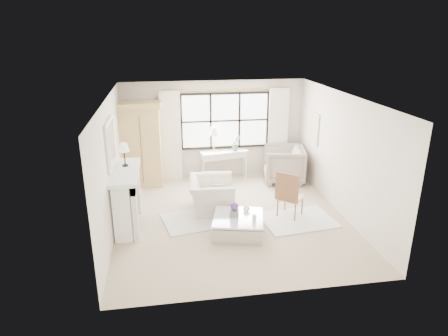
{
  "coord_description": "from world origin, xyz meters",
  "views": [
    {
      "loc": [
        -1.45,
        -7.93,
        4.02
      ],
      "look_at": [
        -0.14,
        0.2,
        1.12
      ],
      "focal_mm": 32.0,
      "sensor_mm": 36.0,
      "label": 1
    }
  ],
  "objects_px": {
    "club_armchair": "(212,195)",
    "coffee_table": "(238,225)",
    "console_table": "(224,165)",
    "armoire": "(142,144)"
  },
  "relations": [
    {
      "from": "club_armchair",
      "to": "coffee_table",
      "type": "relative_size",
      "value": 0.95
    },
    {
      "from": "club_armchair",
      "to": "coffee_table",
      "type": "xyz_separation_m",
      "value": [
        0.38,
        -1.22,
        -0.19
      ]
    },
    {
      "from": "armoire",
      "to": "coffee_table",
      "type": "distance_m",
      "value": 3.81
    },
    {
      "from": "console_table",
      "to": "coffee_table",
      "type": "height_order",
      "value": "console_table"
    },
    {
      "from": "club_armchair",
      "to": "console_table",
      "type": "bearing_deg",
      "value": -11.1
    },
    {
      "from": "club_armchair",
      "to": "coffee_table",
      "type": "bearing_deg",
      "value": -156.85
    },
    {
      "from": "armoire",
      "to": "coffee_table",
      "type": "height_order",
      "value": "armoire"
    },
    {
      "from": "armoire",
      "to": "console_table",
      "type": "relative_size",
      "value": 1.65
    },
    {
      "from": "club_armchair",
      "to": "coffee_table",
      "type": "height_order",
      "value": "club_armchair"
    },
    {
      "from": "console_table",
      "to": "club_armchair",
      "type": "xyz_separation_m",
      "value": [
        -0.61,
        -2.01,
        -0.03
      ]
    }
  ]
}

